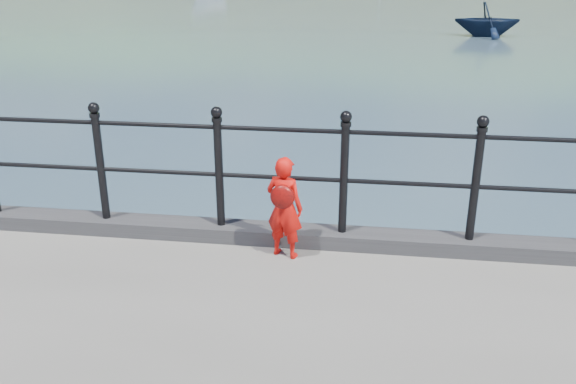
# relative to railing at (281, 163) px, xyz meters

# --- Properties ---
(ground) EXTENTS (600.00, 600.00, 0.00)m
(ground) POSITION_rel_railing_xyz_m (-0.00, 0.15, -1.82)
(ground) COLOR #2D4251
(ground) RESTS_ON ground
(kerb) EXTENTS (60.00, 0.30, 0.15)m
(kerb) POSITION_rel_railing_xyz_m (-0.00, -0.00, -0.75)
(kerb) COLOR #28282B
(kerb) RESTS_ON quay
(railing) EXTENTS (18.11, 0.11, 1.20)m
(railing) POSITION_rel_railing_xyz_m (0.00, 0.00, 0.00)
(railing) COLOR black
(railing) RESTS_ON kerb
(far_shore) EXTENTS (830.00, 200.00, 156.00)m
(far_shore) POSITION_rel_railing_xyz_m (38.34, 239.56, -24.39)
(far_shore) COLOR #333A21
(far_shore) RESTS_ON ground
(child) EXTENTS (0.41, 0.35, 0.98)m
(child) POSITION_rel_railing_xyz_m (0.08, -0.29, -0.32)
(child) COLOR red
(child) RESTS_ON quay
(launch_navy) EXTENTS (3.07, 2.70, 1.55)m
(launch_navy) POSITION_rel_railing_xyz_m (5.94, 24.57, -1.05)
(launch_navy) COLOR black
(launch_navy) RESTS_ON ground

